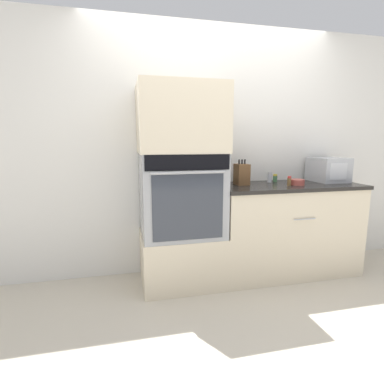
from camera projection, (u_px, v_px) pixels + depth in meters
The scene contains 12 objects.
ground_plane at pixel (229, 292), 2.72m from camera, with size 12.00×12.00×0.00m, color beige.
wall_back at pixel (211, 151), 3.11m from camera, with size 8.00×0.05×2.50m.
oven_cabinet_base at pixel (182, 258), 2.88m from camera, with size 0.76×0.60×0.49m.
wall_oven at pixel (181, 194), 2.77m from camera, with size 0.74×0.64×0.76m.
oven_cabinet_upper at pixel (181, 119), 2.66m from camera, with size 0.76×0.60×0.60m.
counter_unit at pixel (286, 228), 3.09m from camera, with size 1.45×0.63×0.93m.
microwave at pixel (328, 170), 3.19m from camera, with size 0.31×0.37×0.25m.
knife_block at pixel (242, 174), 2.96m from camera, with size 0.12×0.15×0.25m.
bowl at pixel (297, 182), 2.96m from camera, with size 0.15×0.15×0.05m.
condiment_jar_near at pixel (270, 177), 3.13m from camera, with size 0.04×0.04×0.11m.
condiment_jar_mid at pixel (275, 178), 3.17m from camera, with size 0.04×0.04×0.08m.
condiment_jar_far at pixel (289, 181), 2.90m from camera, with size 0.04×0.04×0.09m.
Camera 1 is at (-0.91, -2.39, 1.36)m, focal length 28.00 mm.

